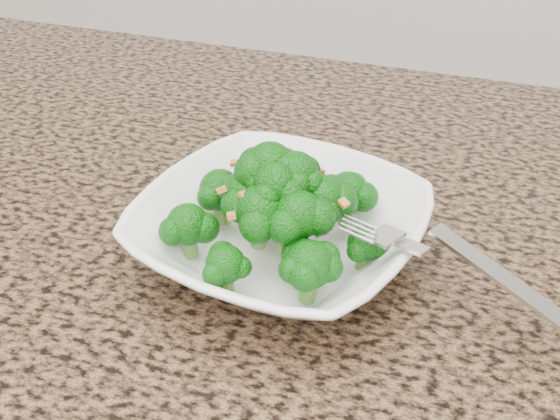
% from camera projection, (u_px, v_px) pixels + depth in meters
% --- Properties ---
extents(granite_counter, '(1.64, 1.04, 0.03)m').
position_uv_depth(granite_counter, '(63.00, 311.00, 0.55)').
color(granite_counter, brown).
rests_on(granite_counter, cabinet).
extents(bowl, '(0.26, 0.26, 0.05)m').
position_uv_depth(bowl, '(280.00, 233.00, 0.56)').
color(bowl, white).
rests_on(bowl, granite_counter).
extents(broccoli_pile, '(0.20, 0.20, 0.06)m').
position_uv_depth(broccoli_pile, '(280.00, 170.00, 0.53)').
color(broccoli_pile, '#0C5B0A').
rests_on(broccoli_pile, bowl).
extents(garlic_topping, '(0.12, 0.12, 0.01)m').
position_uv_depth(garlic_topping, '(280.00, 129.00, 0.51)').
color(garlic_topping, '#CA7631').
rests_on(garlic_topping, broccoli_pile).
extents(fork, '(0.19, 0.12, 0.01)m').
position_uv_depth(fork, '(418.00, 248.00, 0.49)').
color(fork, silver).
rests_on(fork, bowl).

